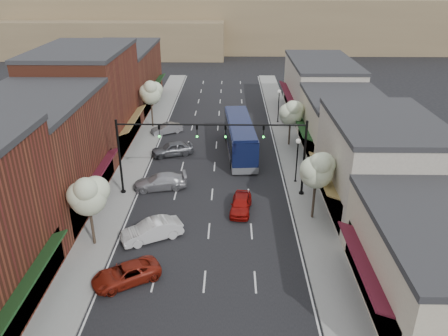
{
  "coord_description": "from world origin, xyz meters",
  "views": [
    {
      "loc": [
        1.64,
        -26.64,
        18.57
      ],
      "look_at": [
        1.06,
        8.91,
        2.2
      ],
      "focal_mm": 35.0,
      "sensor_mm": 36.0,
      "label": 1
    }
  ],
  "objects_px": {
    "tree_left_far": "(151,92)",
    "coach_bus": "(240,137)",
    "red_hatchback": "(241,204)",
    "parked_car_d": "(172,149)",
    "tree_right_far": "(291,112)",
    "parked_car_c": "(160,182)",
    "lamp_post_near": "(297,153)",
    "signal_mast_right": "(277,147)",
    "signal_mast_left": "(146,146)",
    "lamp_post_far": "(279,101)",
    "parked_car_a": "(126,274)",
    "parked_car_b": "(152,230)",
    "tree_right_near": "(317,169)",
    "tree_left_near": "(88,195)",
    "parked_car_e": "(167,129)"
  },
  "relations": [
    {
      "from": "parked_car_b",
      "to": "tree_left_far",
      "type": "bearing_deg",
      "value": 161.97
    },
    {
      "from": "tree_left_far",
      "to": "coach_bus",
      "type": "distance_m",
      "value": 13.91
    },
    {
      "from": "tree_right_near",
      "to": "parked_car_e",
      "type": "xyz_separation_m",
      "value": [
        -14.55,
        19.77,
        -3.82
      ]
    },
    {
      "from": "parked_car_b",
      "to": "parked_car_e",
      "type": "height_order",
      "value": "parked_car_b"
    },
    {
      "from": "coach_bus",
      "to": "parked_car_c",
      "type": "height_order",
      "value": "coach_bus"
    },
    {
      "from": "parked_car_b",
      "to": "parked_car_d",
      "type": "height_order",
      "value": "parked_car_d"
    },
    {
      "from": "tree_left_near",
      "to": "parked_car_d",
      "type": "bearing_deg",
      "value": 78.04
    },
    {
      "from": "signal_mast_left",
      "to": "parked_car_b",
      "type": "bearing_deg",
      "value": -78.76
    },
    {
      "from": "signal_mast_left",
      "to": "parked_car_c",
      "type": "height_order",
      "value": "signal_mast_left"
    },
    {
      "from": "tree_right_far",
      "to": "tree_left_far",
      "type": "xyz_separation_m",
      "value": [
        -16.6,
        6.0,
        0.61
      ]
    },
    {
      "from": "tree_right_near",
      "to": "parked_car_e",
      "type": "distance_m",
      "value": 24.84
    },
    {
      "from": "tree_right_near",
      "to": "parked_car_e",
      "type": "relative_size",
      "value": 1.56
    },
    {
      "from": "lamp_post_near",
      "to": "lamp_post_far",
      "type": "bearing_deg",
      "value": 90.0
    },
    {
      "from": "signal_mast_right",
      "to": "lamp_post_near",
      "type": "distance_m",
      "value": 3.69
    },
    {
      "from": "tree_right_far",
      "to": "parked_car_a",
      "type": "distance_m",
      "value": 27.71
    },
    {
      "from": "red_hatchback",
      "to": "parked_car_e",
      "type": "bearing_deg",
      "value": 121.61
    },
    {
      "from": "signal_mast_right",
      "to": "parked_car_d",
      "type": "distance_m",
      "value": 14.15
    },
    {
      "from": "lamp_post_far",
      "to": "parked_car_b",
      "type": "relative_size",
      "value": 0.97
    },
    {
      "from": "lamp_post_near",
      "to": "parked_car_b",
      "type": "relative_size",
      "value": 0.97
    },
    {
      "from": "tree_right_near",
      "to": "red_hatchback",
      "type": "relative_size",
      "value": 1.47
    },
    {
      "from": "signal_mast_left",
      "to": "lamp_post_far",
      "type": "xyz_separation_m",
      "value": [
        13.42,
        20.0,
        -1.62
      ]
    },
    {
      "from": "lamp_post_far",
      "to": "red_hatchback",
      "type": "xyz_separation_m",
      "value": [
        -5.27,
        -22.94,
        -2.32
      ]
    },
    {
      "from": "coach_bus",
      "to": "tree_right_near",
      "type": "bearing_deg",
      "value": -71.88
    },
    {
      "from": "tree_right_near",
      "to": "lamp_post_far",
      "type": "height_order",
      "value": "tree_right_near"
    },
    {
      "from": "signal_mast_left",
      "to": "parked_car_a",
      "type": "relative_size",
      "value": 1.87
    },
    {
      "from": "coach_bus",
      "to": "parked_car_c",
      "type": "xyz_separation_m",
      "value": [
        -7.45,
        -8.64,
        -1.19
      ]
    },
    {
      "from": "tree_left_far",
      "to": "parked_car_c",
      "type": "relative_size",
      "value": 1.26
    },
    {
      "from": "tree_left_near",
      "to": "parked_car_b",
      "type": "relative_size",
      "value": 1.25
    },
    {
      "from": "signal_mast_left",
      "to": "parked_car_b",
      "type": "xyz_separation_m",
      "value": [
        1.42,
        -7.15,
        -3.87
      ]
    },
    {
      "from": "tree_left_far",
      "to": "parked_car_c",
      "type": "xyz_separation_m",
      "value": [
        3.43,
        -16.87,
        -3.9
      ]
    },
    {
      "from": "red_hatchback",
      "to": "parked_car_d",
      "type": "distance_m",
      "value": 13.87
    },
    {
      "from": "coach_bus",
      "to": "parked_car_d",
      "type": "bearing_deg",
      "value": -178.23
    },
    {
      "from": "red_hatchback",
      "to": "parked_car_d",
      "type": "bearing_deg",
      "value": 127.74
    },
    {
      "from": "tree_left_near",
      "to": "coach_bus",
      "type": "xyz_separation_m",
      "value": [
        10.89,
        17.77,
        -2.32
      ]
    },
    {
      "from": "tree_left_near",
      "to": "tree_left_far",
      "type": "distance_m",
      "value": 26.0
    },
    {
      "from": "tree_left_near",
      "to": "tree_left_far",
      "type": "xyz_separation_m",
      "value": [
        -0.0,
        26.0,
        0.38
      ]
    },
    {
      "from": "lamp_post_near",
      "to": "signal_mast_right",
      "type": "bearing_deg",
      "value": -131.05
    },
    {
      "from": "tree_left_near",
      "to": "red_hatchback",
      "type": "bearing_deg",
      "value": 25.41
    },
    {
      "from": "tree_left_near",
      "to": "parked_car_a",
      "type": "relative_size",
      "value": 1.29
    },
    {
      "from": "signal_mast_left",
      "to": "parked_car_e",
      "type": "distance_m",
      "value": 16.23
    },
    {
      "from": "coach_bus",
      "to": "parked_car_a",
      "type": "height_order",
      "value": "coach_bus"
    },
    {
      "from": "tree_left_far",
      "to": "red_hatchback",
      "type": "bearing_deg",
      "value": -62.69
    },
    {
      "from": "lamp_post_far",
      "to": "parked_car_c",
      "type": "height_order",
      "value": "lamp_post_far"
    },
    {
      "from": "tree_right_far",
      "to": "parked_car_d",
      "type": "bearing_deg",
      "value": -166.93
    },
    {
      "from": "signal_mast_right",
      "to": "lamp_post_near",
      "type": "xyz_separation_m",
      "value": [
        2.18,
        2.5,
        -1.62
      ]
    },
    {
      "from": "lamp_post_far",
      "to": "coach_bus",
      "type": "xyz_separation_m",
      "value": [
        -5.17,
        -10.29,
        -1.1
      ]
    },
    {
      "from": "tree_right_near",
      "to": "parked_car_c",
      "type": "height_order",
      "value": "tree_right_near"
    },
    {
      "from": "tree_right_far",
      "to": "tree_left_far",
      "type": "bearing_deg",
      "value": 160.13
    },
    {
      "from": "parked_car_a",
      "to": "parked_car_d",
      "type": "distance_m",
      "value": 21.01
    },
    {
      "from": "tree_right_near",
      "to": "signal_mast_right",
      "type": "bearing_deg",
      "value": 123.91
    }
  ]
}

